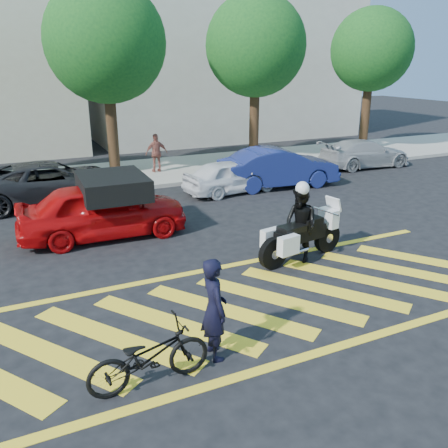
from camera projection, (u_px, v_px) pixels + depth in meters
name	position (u px, v px, depth m)	size (l,w,h in m)	color
ground	(255.00, 304.00, 9.41)	(90.00, 90.00, 0.00)	black
sidewalk	(116.00, 175.00, 19.64)	(60.00, 5.00, 0.15)	#9E998E
crosswalk	(254.00, 304.00, 9.39)	(12.33, 4.00, 0.01)	yellow
building_right	(221.00, 45.00, 29.20)	(16.00, 8.00, 11.00)	beige
tree_center	(109.00, 46.00, 18.11)	(4.60, 4.60, 7.56)	black
tree_right	(257.00, 50.00, 20.75)	(4.40, 4.40, 7.41)	black
tree_far_right	(372.00, 53.00, 23.41)	(4.00, 4.00, 7.10)	black
officer_bike	(214.00, 309.00, 7.50)	(0.63, 0.41, 1.72)	black
bicycle	(149.00, 356.00, 6.92)	(0.65, 1.86, 0.98)	black
police_motorcycle	(301.00, 236.00, 11.30)	(2.54, 0.99, 1.13)	black
officer_moto	(300.00, 225.00, 11.21)	(0.88, 0.68, 1.80)	black
red_convertible	(103.00, 210.00, 12.80)	(1.80, 4.46, 1.52)	#B9080A
parked_mid_left	(52.00, 182.00, 15.91)	(2.35, 5.09, 1.41)	black
parked_mid_right	(231.00, 176.00, 17.20)	(1.44, 3.58, 1.22)	white
parked_right	(279.00, 167.00, 17.97)	(1.58, 4.53, 1.49)	navy
parked_far_right	(365.00, 153.00, 21.39)	(1.73, 4.27, 1.24)	gray
pedestrian_right	(157.00, 153.00, 19.71)	(0.93, 0.39, 1.59)	#924F42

